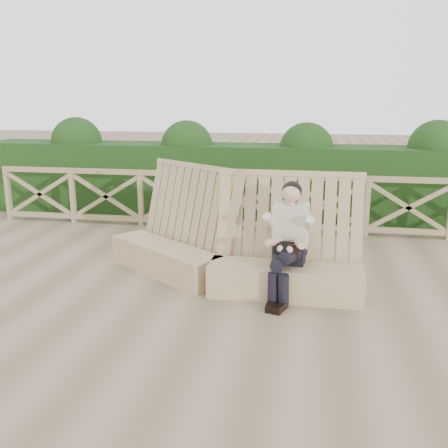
# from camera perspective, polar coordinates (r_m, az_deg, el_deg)

# --- Properties ---
(ground) EXTENTS (60.00, 60.00, 0.00)m
(ground) POSITION_cam_1_polar(r_m,az_deg,el_deg) (6.25, -1.48, -8.88)
(ground) COLOR brown
(ground) RESTS_ON ground
(bench) EXTENTS (3.64, 1.79, 1.55)m
(bench) POSITION_cam_1_polar(r_m,az_deg,el_deg) (6.77, 0.03, -3.55)
(bench) COLOR #9D7F59
(bench) RESTS_ON ground
(woman) EXTENTS (0.47, 0.95, 1.46)m
(woman) POSITION_cam_1_polar(r_m,az_deg,el_deg) (6.24, 7.36, -1.61)
(woman) COLOR black
(woman) RESTS_ON ground
(guardrail) EXTENTS (10.10, 0.09, 1.10)m
(guardrail) POSITION_cam_1_polar(r_m,az_deg,el_deg) (9.39, 2.88, 2.56)
(guardrail) COLOR olive
(guardrail) RESTS_ON ground
(hedge) EXTENTS (12.00, 1.20, 1.50)m
(hedge) POSITION_cam_1_polar(r_m,az_deg,el_deg) (10.53, 3.76, 4.91)
(hedge) COLOR black
(hedge) RESTS_ON ground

